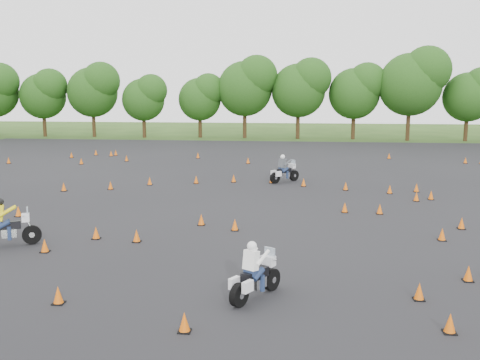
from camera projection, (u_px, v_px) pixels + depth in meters
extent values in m
plane|color=#2D5119|center=(230.00, 224.00, 22.50)|extent=(140.00, 140.00, 0.00)
plane|color=black|center=(244.00, 196.00, 28.38)|extent=(62.00, 62.00, 0.00)
cone|color=#E35D09|center=(9.00, 161.00, 40.86)|extent=(0.26, 0.26, 0.45)
cone|color=#E35D09|center=(184.00, 323.00, 12.40)|extent=(0.26, 0.26, 0.45)
cone|color=#E35D09|center=(389.00, 156.00, 43.65)|extent=(0.26, 0.26, 0.45)
cone|color=#E35D09|center=(416.00, 197.00, 27.01)|extent=(0.26, 0.26, 0.45)
cone|color=#E35D09|center=(64.00, 187.00, 29.71)|extent=(0.26, 0.26, 0.45)
cone|color=#E35D09|center=(304.00, 182.00, 31.18)|extent=(0.26, 0.26, 0.45)
cone|color=#E35D09|center=(111.00, 154.00, 45.36)|extent=(0.26, 0.26, 0.45)
cone|color=#E35D09|center=(465.00, 160.00, 40.94)|extent=(0.26, 0.26, 0.45)
cone|color=#E35D09|center=(58.00, 295.00, 14.03)|extent=(0.26, 0.26, 0.45)
cone|color=#E35D09|center=(416.00, 188.00, 29.47)|extent=(0.26, 0.26, 0.45)
cone|color=#E35D09|center=(116.00, 153.00, 45.91)|extent=(0.26, 0.26, 0.45)
cone|color=#E35D09|center=(390.00, 189.00, 28.99)|extent=(0.26, 0.26, 0.45)
cone|color=#E35D09|center=(18.00, 211.00, 23.74)|extent=(0.26, 0.26, 0.45)
cone|color=#E35D09|center=(234.00, 179.00, 32.58)|extent=(0.26, 0.26, 0.45)
cone|color=#E35D09|center=(345.00, 208.00, 24.52)|extent=(0.26, 0.26, 0.45)
cone|color=#E35D09|center=(201.00, 220.00, 22.21)|extent=(0.26, 0.26, 0.45)
cone|color=#E35D09|center=(235.00, 225.00, 21.36)|extent=(0.26, 0.26, 0.45)
cone|color=#E35D09|center=(380.00, 209.00, 24.20)|extent=(0.26, 0.26, 0.45)
cone|color=#E35D09|center=(45.00, 246.00, 18.50)|extent=(0.26, 0.26, 0.45)
cone|color=#E35D09|center=(196.00, 180.00, 32.13)|extent=(0.26, 0.26, 0.45)
cone|color=#E35D09|center=(431.00, 195.00, 27.39)|extent=(0.26, 0.26, 0.45)
cone|color=#E35D09|center=(462.00, 224.00, 21.60)|extent=(0.26, 0.26, 0.45)
cone|color=#E35D09|center=(346.00, 186.00, 29.97)|extent=(0.26, 0.26, 0.45)
cone|color=#E35D09|center=(81.00, 161.00, 40.42)|extent=(0.26, 0.26, 0.45)
cone|color=#E35D09|center=(272.00, 179.00, 32.28)|extent=(0.26, 0.26, 0.45)
cone|color=#E35D09|center=(442.00, 235.00, 19.94)|extent=(0.26, 0.26, 0.45)
cone|color=#E35D09|center=(111.00, 186.00, 30.19)|extent=(0.26, 0.26, 0.45)
cone|color=#E35D09|center=(71.00, 155.00, 44.32)|extent=(0.26, 0.26, 0.45)
cone|color=#E35D09|center=(127.00, 158.00, 42.18)|extent=(0.26, 0.26, 0.45)
cone|color=#E35D09|center=(248.00, 161.00, 40.83)|extent=(0.26, 0.26, 0.45)
cone|color=#E35D09|center=(419.00, 292.00, 14.29)|extent=(0.26, 0.26, 0.45)
cone|color=#E35D09|center=(450.00, 324.00, 12.34)|extent=(0.26, 0.26, 0.45)
cone|color=#E35D09|center=(150.00, 181.00, 31.62)|extent=(0.26, 0.26, 0.45)
cone|color=#E35D09|center=(198.00, 156.00, 44.03)|extent=(0.26, 0.26, 0.45)
cone|color=#E35D09|center=(468.00, 274.00, 15.69)|extent=(0.26, 0.26, 0.45)
cone|color=#E35D09|center=(96.00, 153.00, 46.12)|extent=(0.26, 0.26, 0.45)
cone|color=#E35D09|center=(96.00, 233.00, 20.15)|extent=(0.26, 0.26, 0.45)
cone|color=#E35D09|center=(137.00, 236.00, 19.75)|extent=(0.26, 0.26, 0.45)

